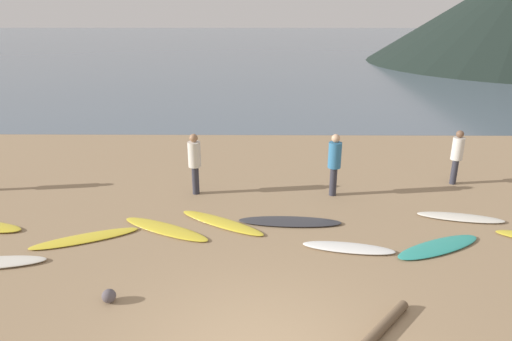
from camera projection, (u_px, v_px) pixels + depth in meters
The scene contains 14 objects.
ground_plane at pixel (260, 160), 16.27m from camera, with size 120.00×120.00×0.20m, color #997C5B.
ocean_water at pixel (261, 43), 66.02m from camera, with size 140.00×100.00×0.01m, color slate.
surfboard_2 at pixel (85, 238), 10.48m from camera, with size 2.40×0.49×0.07m, color yellow.
surfboard_3 at pixel (165, 229), 10.91m from camera, with size 2.46×0.53×0.07m, color yellow.
surfboard_4 at pixel (222, 223), 11.23m from camera, with size 2.46×0.48×0.08m, color yellow.
surfboard_5 at pixel (290, 221), 11.28m from camera, with size 2.55×0.58×0.08m, color #333338.
surfboard_6 at pixel (348, 248), 10.04m from camera, with size 2.02×0.47×0.10m, color white.
surfboard_7 at pixel (439, 247), 10.10m from camera, with size 2.30×0.58×0.08m, color teal.
surfboard_8 at pixel (460, 217), 11.50m from camera, with size 2.09×0.48×0.09m, color silver.
person_0 at pixel (457, 153), 13.47m from camera, with size 0.34×0.34×1.66m.
person_1 at pixel (195, 159), 12.72m from camera, with size 0.36×0.36×1.77m.
person_2 at pixel (335, 160), 12.62m from camera, with size 0.36×0.36×1.79m.
driftwood_log at pixel (371, 339), 7.24m from camera, with size 0.17×0.17×2.38m, color brown.
beach_rock_near at pixel (109, 296), 8.24m from camera, with size 0.26×0.26×0.26m, color #544C51.
Camera 1 is at (0.02, -5.43, 5.07)m, focal length 31.94 mm.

